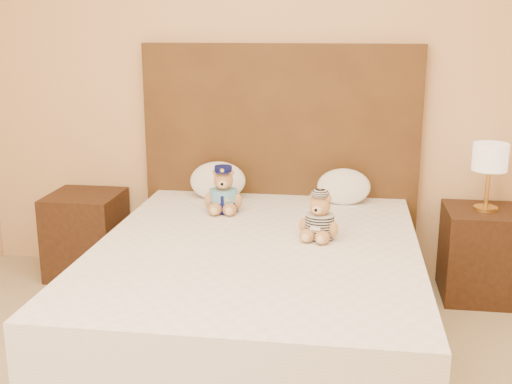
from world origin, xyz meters
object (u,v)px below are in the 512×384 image
bed (257,295)px  pillow_left (218,179)px  nightstand_right (481,254)px  teddy_police (223,189)px  teddy_prisoner (320,216)px  lamp (490,160)px  pillow_right (344,185)px  nightstand_left (86,234)px

bed → pillow_left: pillow_left is taller
nightstand_right → teddy_police: teddy_police is taller
teddy_prisoner → pillow_left: 0.97m
lamp → teddy_police: 1.56m
pillow_left → bed: bearing=-66.0°
lamp → pillow_right: size_ratio=1.24×
nightstand_left → lamp: (2.50, 0.00, 0.57)m
bed → teddy_prisoner: (0.30, 0.13, 0.40)m
bed → teddy_prisoner: 0.51m
nightstand_left → nightstand_right: size_ratio=1.00×
teddy_police → pillow_right: (0.69, 0.29, -0.02)m
nightstand_right → teddy_prisoner: (-0.95, -0.67, 0.40)m
nightstand_left → teddy_police: teddy_police is taller
bed → pillow_left: (-0.37, 0.83, 0.40)m
nightstand_right → pillow_left: bearing=178.9°
nightstand_right → teddy_prisoner: teddy_prisoner is taller
lamp → nightstand_left: bearing=180.0°
pillow_left → nightstand_right: bearing=-1.1°
lamp → teddy_police: (-1.53, -0.26, -0.16)m
bed → teddy_police: size_ratio=7.39×
lamp → pillow_left: (-1.62, 0.03, -0.17)m
pillow_left → pillow_right: size_ratio=1.09×
nightstand_right → pillow_left: (-1.62, 0.03, 0.40)m
nightstand_left → teddy_prisoner: bearing=-23.5°
lamp → bed: bearing=-147.4°
lamp → pillow_left: lamp is taller
teddy_police → teddy_prisoner: size_ratio=1.11×
teddy_police → pillow_left: 0.31m
nightstand_right → teddy_prisoner: 1.23m
bed → nightstand_left: same height
nightstand_right → lamp: size_ratio=1.38×
nightstand_left → pillow_left: pillow_left is taller
lamp → teddy_police: bearing=-170.2°
nightstand_right → lamp: 0.57m
nightstand_left → pillow_right: pillow_right is taller
teddy_prisoner → bed: bearing=-142.5°
nightstand_left → pillow_left: size_ratio=1.56×
teddy_police → pillow_right: bearing=18.0°
nightstand_left → nightstand_right: (2.50, 0.00, 0.00)m
nightstand_right → teddy_police: bearing=-170.2°
teddy_police → pillow_right: size_ratio=0.84×
bed → pillow_left: size_ratio=5.67×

